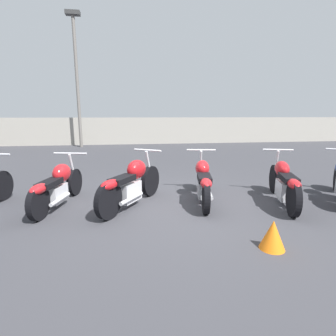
# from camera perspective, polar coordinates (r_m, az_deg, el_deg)

# --- Properties ---
(ground_plane) EXTENTS (60.00, 60.00, 0.00)m
(ground_plane) POSITION_cam_1_polar(r_m,az_deg,el_deg) (5.02, 0.67, -8.21)
(ground_plane) COLOR #38383D
(fence_back) EXTENTS (40.00, 0.04, 1.55)m
(fence_back) POSITION_cam_1_polar(r_m,az_deg,el_deg) (15.53, -5.61, 8.04)
(fence_back) COLOR #9E998E
(fence_back) RESTS_ON ground_plane
(light_pole_left) EXTENTS (0.70, 0.35, 6.68)m
(light_pole_left) POSITION_cam_1_polar(r_m,az_deg,el_deg) (14.96, -19.33, 19.76)
(light_pole_left) COLOR slate
(light_pole_left) RESTS_ON ground_plane
(motorcycle_slot_1) EXTENTS (0.76, 1.92, 0.94)m
(motorcycle_slot_1) POSITION_cam_1_polar(r_m,az_deg,el_deg) (5.28, -22.92, -3.51)
(motorcycle_slot_1) COLOR black
(motorcycle_slot_1) RESTS_ON ground_plane
(motorcycle_slot_2) EXTENTS (1.21, 1.78, 1.00)m
(motorcycle_slot_2) POSITION_cam_1_polar(r_m,az_deg,el_deg) (4.92, -8.01, -3.32)
(motorcycle_slot_2) COLOR black
(motorcycle_slot_2) RESTS_ON ground_plane
(motorcycle_slot_3) EXTENTS (0.70, 2.03, 0.95)m
(motorcycle_slot_3) POSITION_cam_1_polar(r_m,az_deg,el_deg) (5.23, 7.64, -2.80)
(motorcycle_slot_3) COLOR black
(motorcycle_slot_3) RESTS_ON ground_plane
(motorcycle_slot_4) EXTENTS (0.86, 1.99, 0.98)m
(motorcycle_slot_4) POSITION_cam_1_polar(r_m,az_deg,el_deg) (5.50, 23.92, -2.88)
(motorcycle_slot_4) COLOR black
(motorcycle_slot_4) RESTS_ON ground_plane
(traffic_cone_near) EXTENTS (0.32, 0.32, 0.38)m
(traffic_cone_near) POSITION_cam_1_polar(r_m,az_deg,el_deg) (3.69, 21.84, -13.35)
(traffic_cone_near) COLOR orange
(traffic_cone_near) RESTS_ON ground_plane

